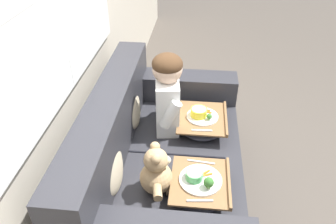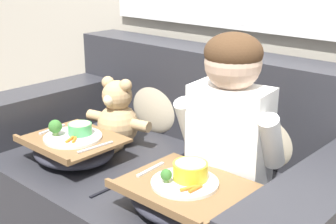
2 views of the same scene
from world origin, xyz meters
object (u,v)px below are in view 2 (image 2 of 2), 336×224
(teddy_bear, at_px, (117,117))
(lap_tray_child, at_px, (185,195))
(throw_pillow_behind_teddy, at_px, (158,98))
(throw_pillow_behind_child, at_px, (267,127))
(child_figure, at_px, (231,105))
(couch, at_px, (172,184))
(lap_tray_teddy, at_px, (73,148))

(teddy_bear, distance_m, lap_tray_child, 0.68)
(throw_pillow_behind_teddy, xyz_separation_m, teddy_bear, (0.00, -0.28, -0.03))
(throw_pillow_behind_child, bearing_deg, lap_tray_child, -90.02)
(child_figure, bearing_deg, lap_tray_child, -90.07)
(lap_tray_child, bearing_deg, couch, 137.99)
(throw_pillow_behind_teddy, bearing_deg, child_figure, -23.49)
(throw_pillow_behind_teddy, bearing_deg, throw_pillow_behind_child, 0.00)
(child_figure, height_order, teddy_bear, child_figure)
(teddy_bear, xyz_separation_m, lap_tray_teddy, (-0.00, -0.26, -0.08))
(throw_pillow_behind_teddy, height_order, lap_tray_child, throw_pillow_behind_teddy)
(lap_tray_child, height_order, lap_tray_teddy, lap_tray_teddy)
(teddy_bear, relative_size, lap_tray_child, 0.83)
(couch, relative_size, lap_tray_child, 4.05)
(lap_tray_child, bearing_deg, lap_tray_teddy, -179.94)
(couch, height_order, child_figure, child_figure)
(child_figure, bearing_deg, teddy_bear, -179.70)
(throw_pillow_behind_child, xyz_separation_m, lap_tray_teddy, (-0.63, -0.53, -0.11))
(throw_pillow_behind_child, xyz_separation_m, child_figure, (0.00, -0.27, 0.16))
(throw_pillow_behind_child, distance_m, lap_tray_child, 0.54)
(throw_pillow_behind_child, relative_size, lap_tray_teddy, 0.95)
(couch, relative_size, teddy_bear, 4.86)
(teddy_bear, bearing_deg, lap_tray_child, -22.01)
(throw_pillow_behind_child, bearing_deg, child_figure, -89.97)
(child_figure, relative_size, teddy_bear, 1.70)
(throw_pillow_behind_teddy, relative_size, child_figure, 0.62)
(child_figure, bearing_deg, throw_pillow_behind_teddy, 156.51)
(teddy_bear, bearing_deg, child_figure, 0.30)
(throw_pillow_behind_child, bearing_deg, couch, -141.80)
(child_figure, xyz_separation_m, teddy_bear, (-0.63, -0.00, -0.19))
(child_figure, relative_size, lap_tray_child, 1.42)
(throw_pillow_behind_teddy, distance_m, lap_tray_teddy, 0.54)
(throw_pillow_behind_child, height_order, lap_tray_teddy, throw_pillow_behind_child)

